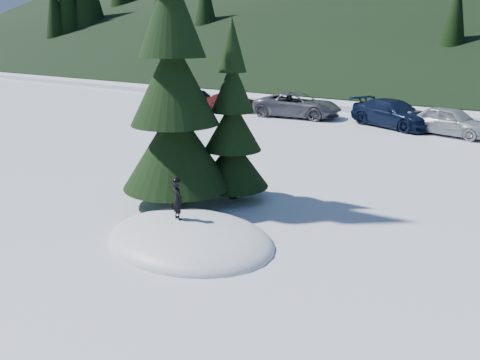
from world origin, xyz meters
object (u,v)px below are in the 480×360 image
Objects in this scene: child_skier at (177,200)px; car_1 at (232,102)px; car_3 at (393,114)px; car_0 at (198,98)px; spruce_tall at (174,93)px; car_4 at (450,121)px; spruce_short at (233,132)px; car_2 at (297,105)px.

car_1 is at bearing -39.83° from child_skier.
car_1 is at bearing 114.38° from car_3.
car_3 is at bearing -80.69° from car_0.
spruce_tall is 16.70m from car_4.
car_4 is (3.22, -0.60, -0.03)m from car_3.
car_4 is at bearing 77.43° from spruce_tall.
car_0 is 0.71× the size of car_3.
spruce_short is 1.43× the size of car_0.
car_3 reaches higher than child_skier.
child_skier is at bearing -145.50° from car_1.
spruce_tall is 17.65m from car_2.
spruce_short is at bearing -141.93° from car_1.
car_3 reaches higher than car_4.
car_1 is at bearing -86.18° from car_0.
car_2 is at bearing 109.28° from spruce_tall.
car_1 is 11.19m from car_3.
car_1 is at bearing 84.52° from car_2.
car_3 is at bearing 92.36° from spruce_short.
spruce_tall is 2.11m from spruce_short.
car_2 reaches higher than car_0.
car_0 is at bearing 81.17° from car_2.
car_1 is (3.46, -0.26, -0.03)m from car_0.
car_3 is 1.22× the size of car_4.
spruce_tall is 8.68× the size of child_skier.
car_2 is at bearing -86.69° from car_1.
car_2 reaches higher than car_4.
spruce_tall reaches higher than child_skier.
car_0 is 8.50m from car_2.
spruce_tall is 2.30× the size of car_0.
child_skier is 21.91m from car_1.
car_3 is at bearing -87.72° from car_1.
spruce_short is 14.99m from car_4.
car_1 is 0.70× the size of car_3.
spruce_short reaches higher than car_1.
car_0 reaches higher than car_1.
child_skier is 18.54m from car_3.
child_skier is 19.77m from car_2.
car_4 is at bearing -90.75° from car_1.
car_4 is at bearing -80.68° from child_skier.
car_3 is (-1.43, 18.49, -0.21)m from child_skier.
spruce_short is at bearing -126.38° from car_0.
car_0 is 3.47m from car_1.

